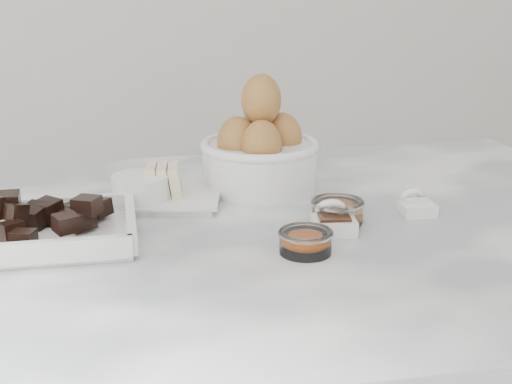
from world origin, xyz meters
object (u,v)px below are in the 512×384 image
(chocolate_dish, at_px, (43,224))
(vanilla_spoon, at_px, (333,221))
(sugar_ramekin, at_px, (141,190))
(honey_bowl, at_px, (337,211))
(egg_bowl, at_px, (260,152))
(butter_plate, at_px, (172,191))
(salt_spoon, at_px, (416,205))
(zest_bowl, at_px, (306,241))

(chocolate_dish, bearing_deg, vanilla_spoon, -5.80)
(sugar_ramekin, relative_size, honey_bowl, 1.11)
(egg_bowl, bearing_deg, vanilla_spoon, -75.58)
(butter_plate, xyz_separation_m, egg_bowl, (0.15, 0.05, 0.04))
(egg_bowl, height_order, salt_spoon, egg_bowl)
(chocolate_dish, xyz_separation_m, butter_plate, (0.18, 0.13, -0.01))
(chocolate_dish, distance_m, butter_plate, 0.22)
(salt_spoon, bearing_deg, honey_bowl, -174.45)
(butter_plate, height_order, honey_bowl, butter_plate)
(egg_bowl, height_order, honey_bowl, egg_bowl)
(chocolate_dish, relative_size, vanilla_spoon, 3.11)
(zest_bowl, height_order, vanilla_spoon, vanilla_spoon)
(egg_bowl, distance_m, salt_spoon, 0.26)
(zest_bowl, bearing_deg, sugar_ramekin, 131.44)
(honey_bowl, height_order, vanilla_spoon, vanilla_spoon)
(sugar_ramekin, bearing_deg, honey_bowl, -24.08)
(butter_plate, distance_m, salt_spoon, 0.37)
(chocolate_dish, distance_m, zest_bowl, 0.34)
(butter_plate, relative_size, vanilla_spoon, 2.19)
(honey_bowl, distance_m, salt_spoon, 0.13)
(butter_plate, distance_m, honey_bowl, 0.26)
(egg_bowl, relative_size, honey_bowl, 2.55)
(sugar_ramekin, height_order, honey_bowl, sugar_ramekin)
(egg_bowl, relative_size, vanilla_spoon, 2.50)
(egg_bowl, xyz_separation_m, salt_spoon, (0.20, -0.17, -0.05))
(sugar_ramekin, xyz_separation_m, honey_bowl, (0.27, -0.12, -0.01))
(honey_bowl, xyz_separation_m, vanilla_spoon, (-0.02, -0.03, -0.00))
(butter_plate, bearing_deg, chocolate_dish, -144.66)
(zest_bowl, bearing_deg, salt_spoon, 29.23)
(chocolate_dish, height_order, vanilla_spoon, chocolate_dish)
(egg_bowl, xyz_separation_m, honey_bowl, (0.07, -0.18, -0.04))
(butter_plate, relative_size, egg_bowl, 0.88)
(sugar_ramekin, relative_size, salt_spoon, 1.38)
(sugar_ramekin, height_order, zest_bowl, sugar_ramekin)
(egg_bowl, height_order, zest_bowl, egg_bowl)
(chocolate_dish, height_order, salt_spoon, chocolate_dish)
(zest_bowl, relative_size, vanilla_spoon, 0.91)
(chocolate_dish, xyz_separation_m, egg_bowl, (0.33, 0.18, 0.04))
(sugar_ramekin, bearing_deg, zest_bowl, -48.56)
(honey_bowl, bearing_deg, sugar_ramekin, 155.92)
(chocolate_dish, height_order, egg_bowl, egg_bowl)
(vanilla_spoon, xyz_separation_m, salt_spoon, (0.14, 0.05, -0.00))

